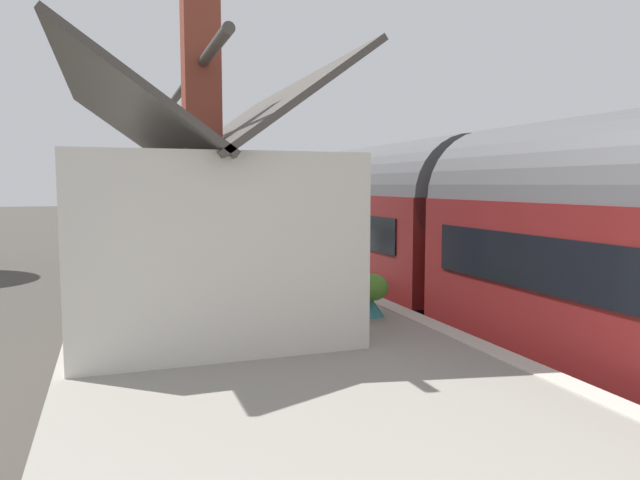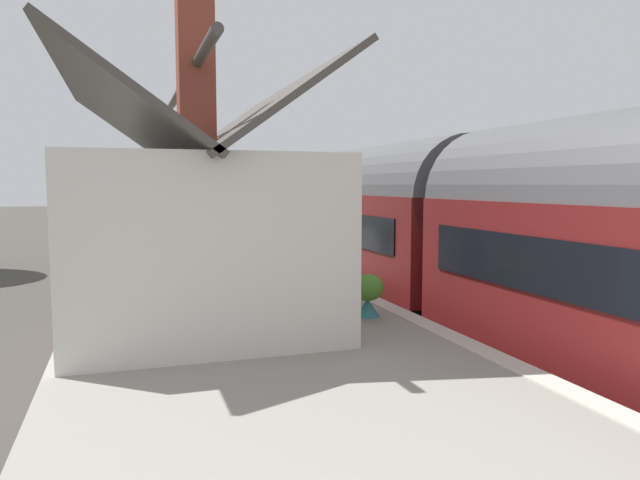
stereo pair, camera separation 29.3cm
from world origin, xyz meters
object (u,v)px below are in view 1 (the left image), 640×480
at_px(train, 462,233).
at_px(station_building, 193,228).
at_px(bench_platform_end, 214,247).
at_px(planter_edge_near, 372,293).
at_px(bench_near_building, 186,231).
at_px(planter_bench_right, 206,234).
at_px(planter_bench_left, 121,234).
at_px(planter_corner_building, 149,243).
at_px(planter_edge_far, 275,244).
at_px(lamp_post_platform, 232,184).
at_px(station_sign_board, 234,215).

height_order(train, station_building, station_building).
bearing_deg(bench_platform_end, planter_edge_near, -169.86).
distance_m(bench_near_building, planter_edge_near, 14.23).
bearing_deg(planter_bench_right, station_building, 170.56).
relative_size(planter_bench_left, planter_corner_building, 0.95).
relative_size(train, planter_edge_far, 18.99).
bearing_deg(planter_corner_building, planter_bench_right, -29.05).
bearing_deg(train, planter_edge_near, 117.87).
relative_size(train, planter_corner_building, 23.35).
relative_size(bench_platform_end, planter_bench_right, 1.87).
xyz_separation_m(bench_platform_end, planter_bench_right, (7.13, -0.84, -0.20)).
xyz_separation_m(station_building, planter_edge_far, (6.02, -3.15, -0.98)).
relative_size(bench_platform_end, planter_bench_left, 1.82).
height_order(planter_corner_building, lamp_post_platform, lamp_post_platform).
height_order(bench_platform_end, planter_edge_near, bench_platform_end).
distance_m(planter_bench_right, lamp_post_platform, 4.12).
height_order(station_building, planter_edge_near, station_building).
bearing_deg(planter_bench_right, bench_near_building, 138.51).
xyz_separation_m(lamp_post_platform, station_sign_board, (0.90, -0.24, -1.13)).
xyz_separation_m(station_building, bench_platform_end, (6.54, -1.43, -1.04)).
distance_m(station_building, planter_corner_building, 9.12).
bearing_deg(train, station_building, 89.07).
distance_m(planter_corner_building, planter_bench_right, 5.29).
bearing_deg(train, planter_bench_left, 27.69).
bearing_deg(bench_platform_end, planter_bench_right, -6.76).
height_order(station_building, bench_near_building, station_building).
bearing_deg(lamp_post_platform, station_building, 165.03).
bearing_deg(lamp_post_platform, bench_platform_end, 160.37).
distance_m(planter_edge_near, planter_edge_far, 7.59).
relative_size(bench_platform_end, station_sign_board, 0.90).
bearing_deg(bench_near_building, planter_bench_right, -41.49).
xyz_separation_m(station_building, planter_bench_left, (12.75, 1.09, -1.08)).
height_order(planter_bench_left, planter_edge_near, planter_bench_left).
bearing_deg(station_sign_board, train, -166.30).
bearing_deg(planter_edge_far, planter_bench_left, 32.26).
xyz_separation_m(train, planter_bench_left, (12.84, 6.74, -0.84)).
height_order(train, planter_edge_far, train).
bearing_deg(planter_edge_far, train, -157.81).
bearing_deg(planter_bench_left, bench_platform_end, -157.91).
xyz_separation_m(planter_bench_right, planter_edge_far, (-7.64, -0.88, 0.26)).
distance_m(bench_platform_end, planter_corner_building, 3.04).
height_order(train, station_sign_board, train).
height_order(planter_bench_left, planter_edge_far, planter_edge_far).
bearing_deg(planter_bench_right, lamp_post_platform, -173.13).
bearing_deg(station_sign_board, lamp_post_platform, 165.12).
relative_size(bench_near_building, planter_edge_far, 1.41).
bearing_deg(bench_near_building, planter_corner_building, 155.52).
distance_m(bench_platform_end, bench_near_building, 6.05).
distance_m(bench_near_building, station_sign_board, 2.37).
xyz_separation_m(planter_edge_near, planter_edge_far, (7.58, -0.28, 0.13)).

